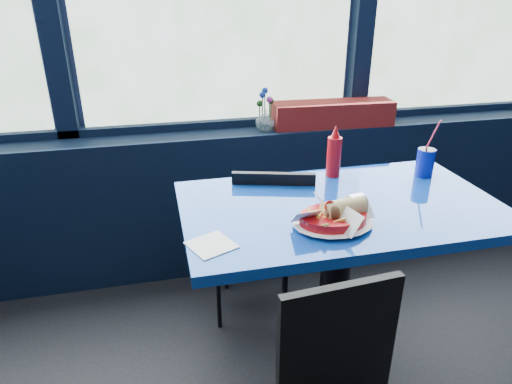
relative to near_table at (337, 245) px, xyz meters
name	(u,v)px	position (x,y,z in m)	size (l,w,h in m)	color
window_sill	(226,199)	(-0.30, 0.87, -0.17)	(5.00, 0.26, 0.80)	black
near_table	(337,245)	(0.00, 0.00, 0.00)	(1.20, 0.70, 0.75)	black
chair_near_back	(261,235)	(-0.23, 0.33, -0.11)	(0.45, 0.45, 0.80)	black
planter_box	(333,114)	(0.29, 0.83, 0.30)	(0.66, 0.16, 0.13)	maroon
flower_vase	(265,118)	(-0.09, 0.83, 0.30)	(0.12, 0.13, 0.22)	silver
food_basket	(334,217)	(-0.09, -0.15, 0.21)	(0.29, 0.29, 0.09)	#B60C11
ketchup_bottle	(334,154)	(0.07, 0.27, 0.28)	(0.06, 0.06, 0.23)	#B60C11
soda_cup	(425,162)	(0.46, 0.18, 0.25)	(0.08, 0.08, 0.25)	#0D1A98
napkin	(211,245)	(-0.52, -0.19, 0.18)	(0.13, 0.13, 0.00)	white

